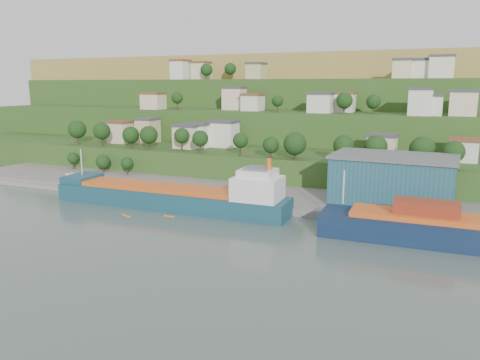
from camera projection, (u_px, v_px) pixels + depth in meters
The scene contains 10 objects.
ground at pixel (161, 218), 116.29m from camera, with size 500.00×500.00×0.00m, color #475751.
quay at pixel (274, 201), 133.55m from camera, with size 220.00×26.00×4.00m, color slate.
pebble_beach at pixel (59, 183), 157.65m from camera, with size 40.00×18.00×2.40m, color slate.
hillside at pixel (324, 142), 267.67m from camera, with size 360.00×210.89×96.00m.
cargo_ship_near at pixel (176, 198), 125.21m from camera, with size 66.93×12.05×17.15m.
warehouse at pixel (393, 179), 122.14m from camera, with size 31.67×20.11×12.80m.
caravan at pixel (74, 178), 154.63m from camera, with size 5.38×2.24×2.51m, color silver.
dinghy at pixel (73, 181), 152.79m from camera, with size 3.62×1.36×0.72m, color silver.
kayak_orange at pixel (169, 216), 117.89m from camera, with size 2.88×0.64×0.71m.
kayak_yellow at pixel (126, 215), 118.37m from camera, with size 2.99×1.64×0.75m.
Camera 1 is at (63.01, -94.68, 32.68)m, focal length 35.00 mm.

